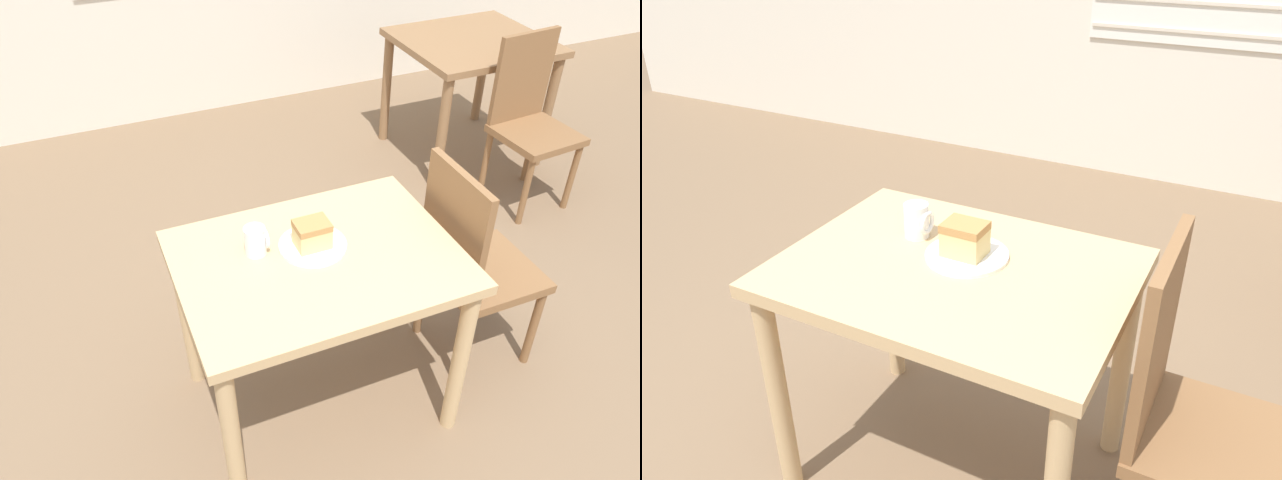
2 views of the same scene
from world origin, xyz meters
The scene contains 8 objects.
ground_plane centered at (0.00, 0.00, 0.00)m, with size 14.00×14.00×0.00m, color #7A6047.
dining_table_near centered at (-0.08, 0.24, 0.63)m, with size 0.95×0.71×0.75m.
dining_table_far centered at (1.57, 1.76, 0.63)m, with size 0.85×0.79×0.76m.
chair_near_window centered at (0.59, 0.25, 0.51)m, with size 0.40×0.40×0.95m.
chair_far_corner centered at (1.59, 1.18, 0.51)m, with size 0.43×0.43×0.95m.
plate centered at (-0.07, 0.30, 0.76)m, with size 0.24×0.24×0.01m.
cake_slice centered at (-0.08, 0.29, 0.81)m, with size 0.12×0.09×0.10m.
coffee_mug centered at (-0.26, 0.34, 0.81)m, with size 0.08×0.07×0.10m.
Camera 1 is at (-0.70, -1.26, 2.09)m, focal length 35.00 mm.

